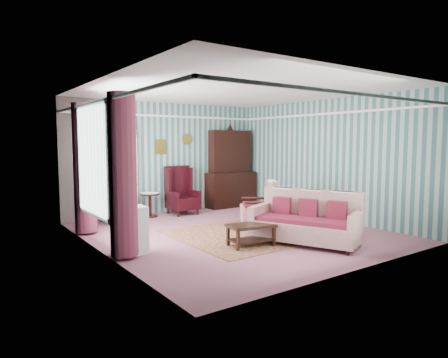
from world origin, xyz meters
TOP-DOWN VIEW (x-y plane):
  - floor at (0.00, 0.00)m, footprint 6.00×6.00m
  - room_shell at (-0.62, 0.18)m, footprint 5.53×6.02m
  - bookcase at (-1.35, 2.84)m, footprint 0.80×0.28m
  - dresser_hutch at (1.90, 2.72)m, footprint 1.50×0.56m
  - wingback_left at (-1.60, 2.45)m, footprint 0.76×0.80m
  - wingback_right at (0.15, 2.45)m, footprint 0.76×0.80m
  - seated_woman at (-1.60, 2.45)m, footprint 0.44×0.40m
  - round_side_table at (-0.70, 2.60)m, footprint 0.50×0.50m
  - nest_table at (2.47, 0.90)m, footprint 0.45×0.38m
  - plant_stand at (-2.40, -0.30)m, footprint 0.55×0.35m
  - rug at (0.30, -0.30)m, footprint 3.20×2.60m
  - sofa at (0.51, -1.50)m, footprint 1.81×2.25m
  - floral_armchair at (0.81, 0.20)m, footprint 1.12×1.13m
  - coffee_table at (-0.41, -1.06)m, footprint 0.90×0.61m
  - potted_plant_a at (-2.47, -0.38)m, footprint 0.41×0.37m
  - potted_plant_b at (-2.35, -0.16)m, footprint 0.29×0.26m
  - potted_plant_c at (-2.50, -0.30)m, footprint 0.22×0.22m

SIDE VIEW (x-z plane):
  - floor at x=0.00m, z-range 0.00..0.00m
  - rug at x=0.30m, z-range 0.00..0.01m
  - coffee_table at x=-0.41m, z-range 0.00..0.40m
  - nest_table at x=2.47m, z-range 0.00..0.54m
  - round_side_table at x=-0.70m, z-range 0.00..0.60m
  - plant_stand at x=-2.40m, z-range 0.00..0.80m
  - sofa at x=0.51m, z-range 0.00..0.93m
  - floral_armchair at x=0.81m, z-range 0.00..1.05m
  - seated_woman at x=-1.60m, z-range 0.00..1.18m
  - wingback_left at x=-1.60m, z-range 0.00..1.25m
  - wingback_right at x=0.15m, z-range 0.00..1.25m
  - potted_plant_c at x=-2.50m, z-range 0.80..1.15m
  - potted_plant_a at x=-2.47m, z-range 0.80..1.21m
  - potted_plant_b at x=-2.35m, z-range 0.80..1.24m
  - bookcase at x=-1.35m, z-range 0.00..2.24m
  - dresser_hutch at x=1.90m, z-range 0.00..2.36m
  - room_shell at x=-0.62m, z-range 0.55..3.46m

